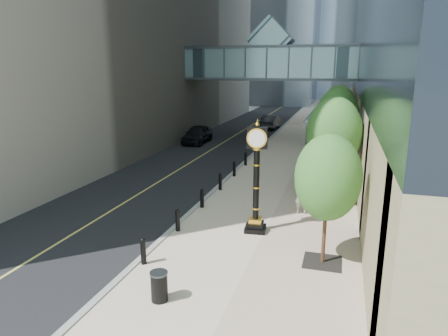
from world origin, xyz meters
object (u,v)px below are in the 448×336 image
(car_near, at_px, (197,134))
(car_far, at_px, (271,122))
(pedestrian, at_px, (302,195))
(trash_bin, at_px, (159,287))
(street_clock, at_px, (256,185))

(car_near, height_order, car_far, car_near)
(pedestrian, xyz_separation_m, car_far, (-6.49, 28.29, -0.19))
(trash_bin, height_order, pedestrian, pedestrian)
(car_near, bearing_deg, car_far, 63.77)
(car_near, relative_size, car_far, 1.03)
(car_far, bearing_deg, car_near, 70.07)
(street_clock, distance_m, car_near, 22.05)
(pedestrian, xyz_separation_m, car_near, (-11.66, 16.84, -0.14))
(car_far, bearing_deg, pedestrian, 107.28)
(street_clock, bearing_deg, car_near, 111.08)
(trash_bin, bearing_deg, car_far, 94.75)
(street_clock, xyz_separation_m, car_far, (-4.79, 31.08, -1.34))
(street_clock, relative_size, pedestrian, 2.58)
(trash_bin, xyz_separation_m, car_near, (-8.26, 25.82, 0.35))
(trash_bin, bearing_deg, street_clock, 74.70)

